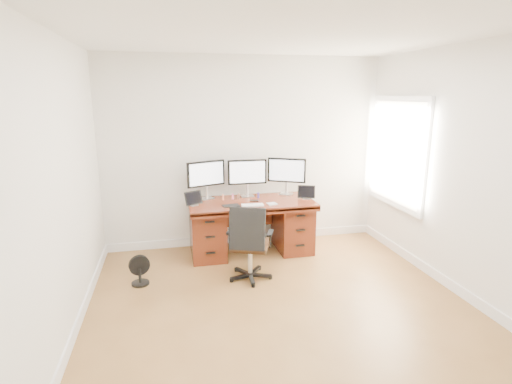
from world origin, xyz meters
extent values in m
plane|color=olive|center=(0.00, 0.00, 0.00)|extent=(4.50, 4.50, 0.00)
cube|color=white|center=(0.00, 2.25, 1.35)|extent=(4.00, 0.10, 2.70)
cube|color=white|center=(2.00, 0.00, 1.35)|extent=(0.10, 4.50, 2.70)
cube|color=white|center=(1.97, 1.50, 1.40)|extent=(0.04, 1.30, 1.50)
cube|color=white|center=(1.95, 1.50, 1.40)|extent=(0.01, 1.15, 1.35)
cube|color=#5A2212|center=(0.00, 1.80, 0.72)|extent=(1.70, 0.80, 0.05)
cube|color=#5A2212|center=(-0.60, 1.83, 0.35)|extent=(0.45, 0.70, 0.70)
cube|color=#5A2212|center=(0.60, 1.83, 0.35)|extent=(0.45, 0.70, 0.70)
cube|color=#45190C|center=(0.00, 2.10, 0.50)|extent=(0.74, 0.03, 0.40)
cylinder|color=black|center=(-0.18, 1.02, 0.04)|extent=(0.64, 0.64, 0.07)
cylinder|color=silver|center=(-0.18, 1.02, 0.25)|extent=(0.05, 0.05, 0.36)
cube|color=#351F10|center=(-0.18, 1.02, 0.43)|extent=(0.55, 0.54, 0.06)
cube|color=black|center=(-0.25, 0.84, 0.69)|extent=(0.40, 0.19, 0.49)
cube|color=black|center=(-0.40, 1.11, 0.59)|extent=(0.13, 0.22, 0.03)
cube|color=black|center=(0.05, 0.93, 0.59)|extent=(0.13, 0.22, 0.03)
cylinder|color=black|center=(-1.47, 1.13, 0.01)|extent=(0.21, 0.21, 0.03)
cylinder|color=black|center=(-1.47, 1.13, 0.11)|extent=(0.03, 0.03, 0.17)
cylinder|color=black|center=(-1.47, 1.13, 0.23)|extent=(0.25, 0.11, 0.24)
cube|color=silver|center=(-0.58, 2.07, 0.76)|extent=(0.22, 0.19, 0.01)
cylinder|color=silver|center=(-0.58, 2.07, 0.84)|extent=(0.04, 0.04, 0.18)
cube|color=black|center=(-0.58, 2.07, 1.10)|extent=(0.53, 0.22, 0.35)
cube|color=white|center=(-0.57, 2.05, 1.10)|extent=(0.47, 0.17, 0.30)
cube|color=silver|center=(0.00, 2.07, 0.76)|extent=(0.18, 0.14, 0.01)
cylinder|color=silver|center=(0.00, 2.07, 0.84)|extent=(0.04, 0.04, 0.18)
cube|color=black|center=(0.00, 2.07, 1.10)|extent=(0.55, 0.04, 0.35)
cube|color=white|center=(0.00, 2.05, 1.10)|extent=(0.50, 0.01, 0.30)
cube|color=silver|center=(0.58, 2.07, 0.76)|extent=(0.22, 0.21, 0.01)
cylinder|color=silver|center=(0.58, 2.07, 0.84)|extent=(0.04, 0.04, 0.18)
cube|color=black|center=(0.58, 2.07, 1.10)|extent=(0.51, 0.28, 0.35)
cube|color=white|center=(0.57, 2.05, 1.10)|extent=(0.45, 0.23, 0.30)
cube|color=silver|center=(-0.78, 1.75, 0.76)|extent=(0.12, 0.12, 0.01)
cube|color=black|center=(-0.78, 1.75, 0.85)|extent=(0.25, 0.17, 0.17)
cube|color=silver|center=(0.78, 1.75, 0.76)|extent=(0.12, 0.11, 0.01)
cube|color=black|center=(0.78, 1.75, 0.85)|extent=(0.25, 0.14, 0.17)
cube|color=silver|center=(-0.03, 1.57, 0.76)|extent=(0.29, 0.14, 0.01)
cube|color=silver|center=(0.24, 1.59, 0.76)|extent=(0.14, 0.14, 0.01)
cube|color=black|center=(-0.31, 1.62, 0.76)|extent=(0.23, 0.17, 0.01)
cube|color=black|center=(0.04, 1.80, 0.76)|extent=(0.13, 0.09, 0.01)
cylinder|color=#F08D5F|center=(-0.37, 1.95, 0.78)|extent=(0.03, 0.03, 0.05)
sphere|color=#F08D5F|center=(-0.37, 1.95, 0.81)|extent=(0.03, 0.03, 0.03)
cylinder|color=pink|center=(-0.23, 1.95, 0.78)|extent=(0.03, 0.03, 0.05)
sphere|color=pink|center=(-0.23, 1.95, 0.81)|extent=(0.03, 0.03, 0.03)
cylinder|color=#98634B|center=(-0.15, 1.95, 0.78)|extent=(0.03, 0.03, 0.05)
sphere|color=#98634B|center=(-0.15, 1.95, 0.81)|extent=(0.03, 0.03, 0.03)
cylinder|color=#6F51CD|center=(0.13, 1.95, 0.78)|extent=(0.03, 0.03, 0.05)
sphere|color=#6F51CD|center=(0.13, 1.95, 0.81)|extent=(0.03, 0.03, 0.03)
camera|label=1|loc=(-1.07, -3.35, 2.17)|focal=28.00mm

